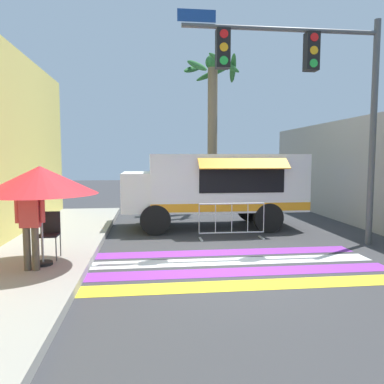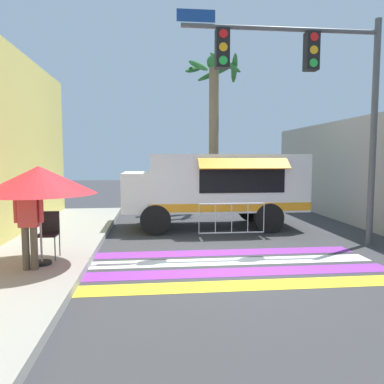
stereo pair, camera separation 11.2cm
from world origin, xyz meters
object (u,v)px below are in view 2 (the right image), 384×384
(traffic_signal_pole, at_px, (311,80))
(vendor_person, at_px, (29,218))
(food_truck, at_px, (212,184))
(palm_tree, at_px, (214,109))
(patio_umbrella, at_px, (39,180))
(barricade_front, at_px, (232,222))
(folding_chair, at_px, (48,230))

(traffic_signal_pole, height_order, vendor_person, traffic_signal_pole)
(food_truck, distance_m, traffic_signal_pole, 4.37)
(traffic_signal_pole, height_order, palm_tree, palm_tree)
(food_truck, bearing_deg, patio_umbrella, -132.82)
(food_truck, distance_m, barricade_front, 2.02)
(palm_tree, bearing_deg, food_truck, -100.09)
(patio_umbrella, bearing_deg, food_truck, 47.18)
(folding_chair, xyz_separation_m, palm_tree, (4.67, 7.43, 3.48))
(folding_chair, height_order, vendor_person, vendor_person)
(food_truck, xyz_separation_m, patio_umbrella, (-4.03, -4.35, 0.41))
(folding_chair, xyz_separation_m, barricade_front, (4.30, 2.04, -0.26))
(folding_chair, height_order, barricade_front, folding_chair)
(food_truck, height_order, barricade_front, food_truck)
(vendor_person, bearing_deg, traffic_signal_pole, 7.23)
(traffic_signal_pole, relative_size, barricade_front, 3.09)
(patio_umbrella, relative_size, barricade_front, 1.18)
(palm_tree, bearing_deg, traffic_signal_pole, -78.27)
(folding_chair, bearing_deg, barricade_front, 22.83)
(barricade_front, xyz_separation_m, palm_tree, (0.37, 5.39, 3.73))
(traffic_signal_pole, distance_m, palm_tree, 6.53)
(food_truck, xyz_separation_m, barricade_front, (0.27, -1.79, -0.91))
(traffic_signal_pole, distance_m, patio_umbrella, 6.62)
(barricade_front, bearing_deg, patio_umbrella, -149.17)
(barricade_front, distance_m, palm_tree, 6.57)
(vendor_person, xyz_separation_m, barricade_front, (4.41, 2.89, -0.65))
(food_truck, height_order, vendor_person, food_truck)
(food_truck, relative_size, folding_chair, 5.86)
(food_truck, height_order, palm_tree, palm_tree)
(patio_umbrella, xyz_separation_m, folding_chair, (0.00, 0.53, -1.06))
(traffic_signal_pole, xyz_separation_m, palm_tree, (-1.33, 6.40, 0.11))
(patio_umbrella, bearing_deg, barricade_front, 30.83)
(barricade_front, bearing_deg, traffic_signal_pole, -30.56)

